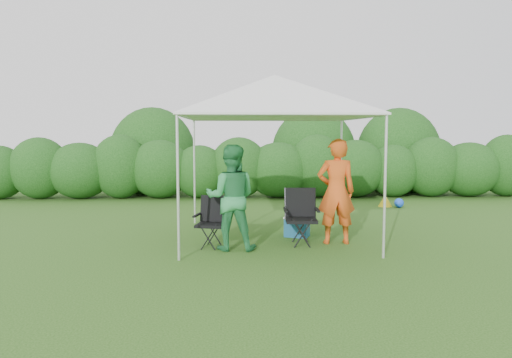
{
  "coord_description": "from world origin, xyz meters",
  "views": [
    {
      "loc": [
        -0.7,
        -8.13,
        1.84
      ],
      "look_at": [
        -0.32,
        0.4,
        1.05
      ],
      "focal_mm": 35.0,
      "sensor_mm": 36.0,
      "label": 1
    }
  ],
  "objects_px": {
    "chair_left": "(212,218)",
    "cooler": "(297,226)",
    "man": "(336,191)",
    "woman": "(231,197)",
    "chair_right": "(301,213)",
    "canopy": "(274,97)"
  },
  "relations": [
    {
      "from": "man",
      "to": "cooler",
      "type": "relative_size",
      "value": 3.41
    },
    {
      "from": "canopy",
      "to": "woman",
      "type": "height_order",
      "value": "canopy"
    },
    {
      "from": "chair_right",
      "to": "woman",
      "type": "xyz_separation_m",
      "value": [
        -1.16,
        -0.37,
        0.31
      ]
    },
    {
      "from": "man",
      "to": "woman",
      "type": "height_order",
      "value": "man"
    },
    {
      "from": "chair_right",
      "to": "woman",
      "type": "height_order",
      "value": "woman"
    },
    {
      "from": "chair_right",
      "to": "man",
      "type": "height_order",
      "value": "man"
    },
    {
      "from": "chair_left",
      "to": "woman",
      "type": "bearing_deg",
      "value": -25.32
    },
    {
      "from": "chair_right",
      "to": "chair_left",
      "type": "distance_m",
      "value": 1.47
    },
    {
      "from": "man",
      "to": "woman",
      "type": "relative_size",
      "value": 1.05
    },
    {
      "from": "chair_right",
      "to": "canopy",
      "type": "bearing_deg",
      "value": 133.08
    },
    {
      "from": "chair_right",
      "to": "cooler",
      "type": "distance_m",
      "value": 0.66
    },
    {
      "from": "chair_right",
      "to": "chair_left",
      "type": "height_order",
      "value": "chair_right"
    },
    {
      "from": "man",
      "to": "cooler",
      "type": "bearing_deg",
      "value": -45.99
    },
    {
      "from": "chair_left",
      "to": "cooler",
      "type": "bearing_deg",
      "value": 38.17
    },
    {
      "from": "chair_left",
      "to": "man",
      "type": "bearing_deg",
      "value": 16.21
    },
    {
      "from": "chair_right",
      "to": "man",
      "type": "bearing_deg",
      "value": 1.51
    },
    {
      "from": "chair_left",
      "to": "man",
      "type": "relative_size",
      "value": 0.47
    },
    {
      "from": "chair_left",
      "to": "canopy",
      "type": "bearing_deg",
      "value": 42.93
    },
    {
      "from": "canopy",
      "to": "cooler",
      "type": "relative_size",
      "value": 6.06
    },
    {
      "from": "chair_right",
      "to": "chair_left",
      "type": "relative_size",
      "value": 1.12
    },
    {
      "from": "chair_left",
      "to": "chair_right",
      "type": "bearing_deg",
      "value": 17.97
    },
    {
      "from": "man",
      "to": "woman",
      "type": "distance_m",
      "value": 1.78
    }
  ]
}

